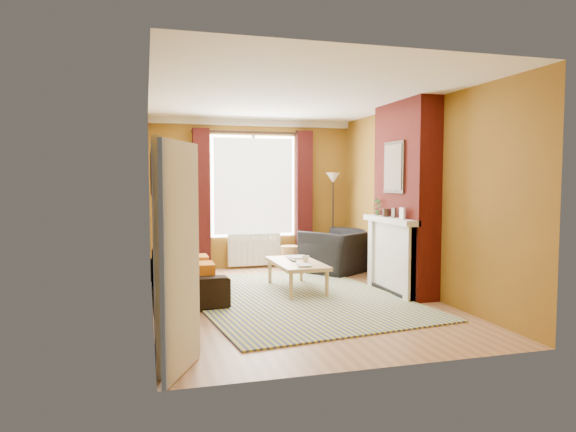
% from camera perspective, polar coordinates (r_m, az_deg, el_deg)
% --- Properties ---
extents(ground, '(5.50, 5.50, 0.00)m').
position_cam_1_polar(ground, '(7.27, 0.53, -9.21)').
color(ground, '#936743').
rests_on(ground, ground).
extents(room_walls, '(3.82, 5.54, 2.83)m').
position_cam_1_polar(room_walls, '(7.55, 4.62, 1.88)').
color(room_walls, brown).
rests_on(room_walls, ground).
extents(striped_rug, '(3.24, 4.16, 0.02)m').
position_cam_1_polar(striped_rug, '(7.32, 0.73, -9.03)').
color(striped_rug, navy).
rests_on(striped_rug, ground).
extents(sofa, '(0.98, 2.14, 0.61)m').
position_cam_1_polar(sofa, '(7.57, -11.25, -6.41)').
color(sofa, black).
rests_on(sofa, ground).
extents(armchair, '(1.55, 1.51, 0.76)m').
position_cam_1_polar(armchair, '(9.31, 5.65, -3.94)').
color(armchair, black).
rests_on(armchair, ground).
extents(coffee_table, '(0.68, 1.33, 0.44)m').
position_cam_1_polar(coffee_table, '(7.74, 0.96, -5.43)').
color(coffee_table, tan).
rests_on(coffee_table, ground).
extents(wicker_stool, '(0.38, 0.38, 0.44)m').
position_cam_1_polar(wicker_stool, '(9.56, 0.24, -4.66)').
color(wicker_stool, '#9C6E43').
rests_on(wicker_stool, ground).
extents(floor_lamp, '(0.34, 0.34, 1.81)m').
position_cam_1_polar(floor_lamp, '(9.83, 5.02, 2.60)').
color(floor_lamp, black).
rests_on(floor_lamp, ground).
extents(book_a, '(0.23, 0.29, 0.02)m').
position_cam_1_polar(book_a, '(7.33, 1.04, -5.50)').
color(book_a, '#999999').
rests_on(book_a, coffee_table).
extents(book_b, '(0.26, 0.33, 0.02)m').
position_cam_1_polar(book_b, '(8.09, -0.10, -4.61)').
color(book_b, '#999999').
rests_on(book_b, coffee_table).
extents(mug, '(0.13, 0.13, 0.10)m').
position_cam_1_polar(mug, '(7.68, 1.98, -4.78)').
color(mug, '#999999').
rests_on(mug, coffee_table).
extents(tv_remote, '(0.05, 0.17, 0.02)m').
position_cam_1_polar(tv_remote, '(7.78, 0.54, -4.95)').
color(tv_remote, '#29292C').
rests_on(tv_remote, coffee_table).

